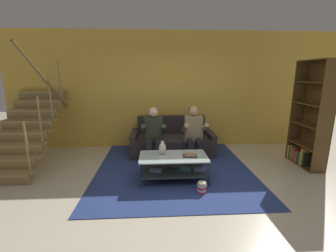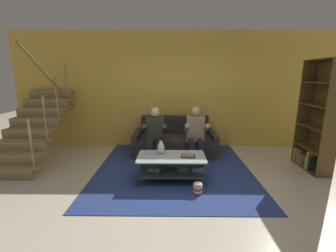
# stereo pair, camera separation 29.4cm
# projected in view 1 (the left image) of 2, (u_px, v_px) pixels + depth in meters

# --- Properties ---
(ground) EXTENTS (16.80, 16.80, 0.00)m
(ground) POSITION_uv_depth(u_px,v_px,m) (189.00, 190.00, 3.68)
(ground) COLOR beige
(back_partition) EXTENTS (8.40, 0.12, 2.90)m
(back_partition) POSITION_uv_depth(u_px,v_px,m) (176.00, 90.00, 5.75)
(back_partition) COLOR gold
(back_partition) RESTS_ON ground
(staircase_run) EXTENTS (1.07, 2.14, 2.38)m
(staircase_run) POSITION_uv_depth(u_px,v_px,m) (27.00, 125.00, 4.63)
(staircase_run) COLOR #A08654
(staircase_run) RESTS_ON ground
(couch) EXTENTS (1.92, 0.92, 0.84)m
(couch) POSITION_uv_depth(u_px,v_px,m) (172.00, 141.00, 5.41)
(couch) COLOR #322C2C
(couch) RESTS_ON ground
(person_seated_left) EXTENTS (0.50, 0.58, 1.17)m
(person_seated_left) POSITION_uv_depth(u_px,v_px,m) (154.00, 133.00, 4.78)
(person_seated_left) COLOR #25252D
(person_seated_left) RESTS_ON ground
(person_seated_right) EXTENTS (0.50, 0.58, 1.18)m
(person_seated_right) POSITION_uv_depth(u_px,v_px,m) (194.00, 132.00, 4.83)
(person_seated_right) COLOR #222029
(person_seated_right) RESTS_ON ground
(coffee_table) EXTENTS (1.20, 0.65, 0.44)m
(coffee_table) POSITION_uv_depth(u_px,v_px,m) (174.00, 164.00, 4.00)
(coffee_table) COLOR #AEC4C3
(coffee_table) RESTS_ON ground
(area_rug) EXTENTS (3.00, 3.39, 0.01)m
(area_rug) POSITION_uv_depth(u_px,v_px,m) (173.00, 166.00, 4.64)
(area_rug) COLOR navy
(area_rug) RESTS_ON ground
(vase) EXTENTS (0.13, 0.13, 0.24)m
(vase) POSITION_uv_depth(u_px,v_px,m) (162.00, 148.00, 4.03)
(vase) COLOR silver
(vase) RESTS_ON coffee_table
(book_stack) EXTENTS (0.26, 0.19, 0.04)m
(book_stack) POSITION_uv_depth(u_px,v_px,m) (190.00, 155.00, 3.94)
(book_stack) COLOR black
(book_stack) RESTS_ON coffee_table
(bookshelf) EXTENTS (0.32, 0.87, 2.13)m
(bookshelf) POSITION_uv_depth(u_px,v_px,m) (310.00, 125.00, 4.55)
(bookshelf) COLOR #543C1C
(bookshelf) RESTS_ON ground
(popcorn_tub) EXTENTS (0.14, 0.14, 0.20)m
(popcorn_tub) POSITION_uv_depth(u_px,v_px,m) (202.00, 187.00, 3.56)
(popcorn_tub) COLOR red
(popcorn_tub) RESTS_ON ground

